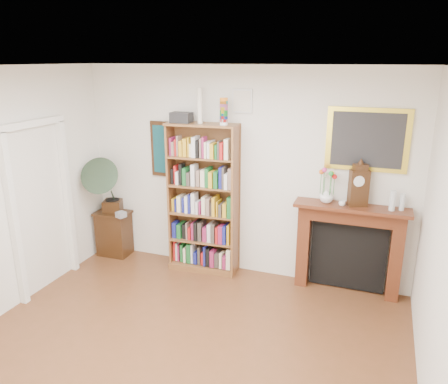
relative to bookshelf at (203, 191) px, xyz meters
name	(u,v)px	position (x,y,z in m)	size (l,w,h in m)	color
room	(148,245)	(0.49, -2.31, 0.24)	(4.51, 5.01, 2.81)	brown
door_casing	(41,193)	(-1.72, -1.11, 0.11)	(0.08, 1.02, 2.17)	white
teal_poster	(170,150)	(-0.56, 0.17, 0.49)	(0.58, 0.04, 0.78)	black
small_picture	(242,101)	(0.49, 0.17, 1.19)	(0.26, 0.04, 0.30)	white
gilt_painting	(367,140)	(2.04, 0.17, 0.79)	(0.95, 0.04, 0.75)	gold
bookshelf	(203,191)	(0.00, 0.00, 0.00)	(0.97, 0.40, 2.38)	brown
side_cabinet	(114,233)	(-1.46, -0.01, -0.82)	(0.50, 0.36, 0.68)	black
fireplace	(349,241)	(1.94, 0.09, -0.47)	(1.38, 0.34, 1.16)	#512313
gramophone	(105,182)	(-1.49, -0.09, 0.01)	(0.71, 0.79, 0.87)	black
cd_stack	(121,215)	(-1.22, -0.16, -0.44)	(0.12, 0.12, 0.08)	#AAAAB6
mantel_clock	(359,186)	(2.00, 0.05, 0.26)	(0.25, 0.20, 0.52)	black
flower_vase	(326,196)	(1.63, 0.06, 0.09)	(0.17, 0.17, 0.17)	white
teacup	(342,203)	(1.83, -0.01, 0.04)	(0.08, 0.08, 0.06)	white
bottle_left	(393,201)	(2.39, 0.02, 0.13)	(0.07, 0.07, 0.24)	silver
bottle_right	(402,202)	(2.50, 0.07, 0.11)	(0.06, 0.06, 0.20)	silver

